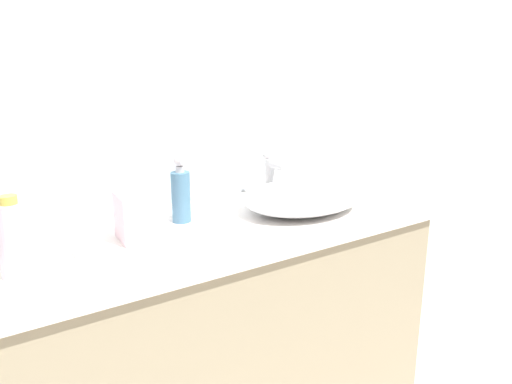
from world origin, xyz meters
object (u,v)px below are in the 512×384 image
tissue_box (140,213)px  candle_jar (85,250)px  sink_basin (303,197)px  soap_dispenser (181,194)px  lotion_bottle (13,239)px

tissue_box → candle_jar: (-0.16, -0.04, -0.06)m
sink_basin → tissue_box: 0.52m
soap_dispenser → sink_basin: bearing=-17.7°
sink_basin → candle_jar: (-0.68, 0.01, -0.03)m
tissue_box → sink_basin: bearing=-5.4°
sink_basin → lotion_bottle: bearing=-178.3°
soap_dispenser → candle_jar: soap_dispenser is taller
sink_basin → candle_jar: size_ratio=8.08×
sink_basin → tissue_box: bearing=174.6°
sink_basin → tissue_box: size_ratio=2.42×
tissue_box → candle_jar: 0.17m
sink_basin → soap_dispenser: size_ratio=2.03×
soap_dispenser → candle_jar: 0.34m
soap_dispenser → tissue_box: (-0.15, -0.07, -0.01)m
lotion_bottle → tissue_box: lotion_bottle is taller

